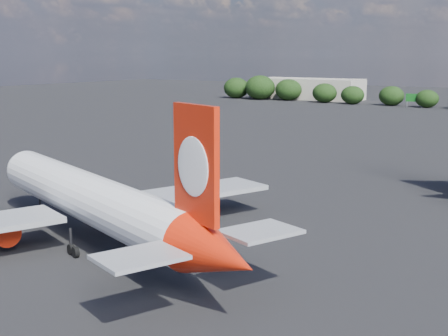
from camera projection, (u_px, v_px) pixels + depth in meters
The scene contains 4 objects.
ground at pixel (306, 162), 101.75m from camera, with size 500.00×500.00×0.00m, color black.
qantas_airliner at pixel (96, 202), 55.91m from camera, with size 42.08×40.45×14.16m.
terminal_building at pixel (308, 89), 244.47m from camera, with size 42.00×16.00×8.00m.
highway_sign at pixel (415, 98), 205.80m from camera, with size 6.00×0.30×4.50m.
Camera 1 is at (44.67, -30.75, 17.43)m, focal length 50.00 mm.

